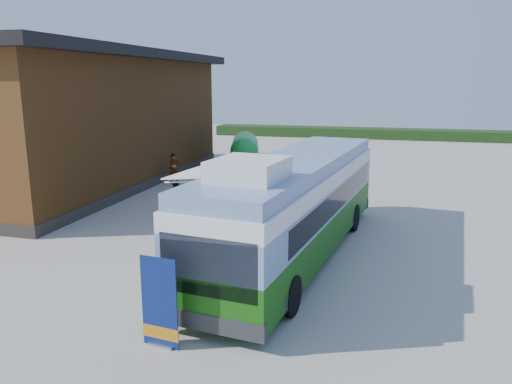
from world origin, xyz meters
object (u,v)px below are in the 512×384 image
(banner, at_px, (160,311))
(picnic_table, at_px, (225,265))
(bus, at_px, (296,203))
(person_a, at_px, (174,169))
(person_b, at_px, (175,199))
(slurry_tanker, at_px, (245,148))

(banner, xyz_separation_m, picnic_table, (0.23, 3.90, -0.35))
(bus, distance_m, picnic_table, 3.39)
(bus, distance_m, person_a, 13.87)
(person_a, bearing_deg, banner, -110.44)
(person_b, distance_m, slurry_tanker, 12.94)
(person_a, xyz_separation_m, person_b, (2.99, -6.66, -0.09))
(bus, height_order, banner, bus)
(person_b, bearing_deg, banner, 41.79)
(bus, xyz_separation_m, banner, (-1.84, -6.55, -1.01))
(banner, bearing_deg, bus, 81.76)
(bus, relative_size, person_b, 8.35)
(person_b, bearing_deg, bus, 77.40)
(banner, distance_m, picnic_table, 3.92)
(person_b, bearing_deg, picnic_table, 54.10)
(picnic_table, xyz_separation_m, person_b, (-4.42, 6.47, 0.26))
(person_a, height_order, slurry_tanker, slurry_tanker)
(picnic_table, relative_size, slurry_tanker, 0.25)
(banner, height_order, slurry_tanker, slurry_tanker)
(person_b, xyz_separation_m, slurry_tanker, (-0.52, 12.92, 0.54))
(bus, height_order, person_a, bus)
(slurry_tanker, bearing_deg, picnic_table, -90.78)
(person_a, bearing_deg, picnic_table, -103.88)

